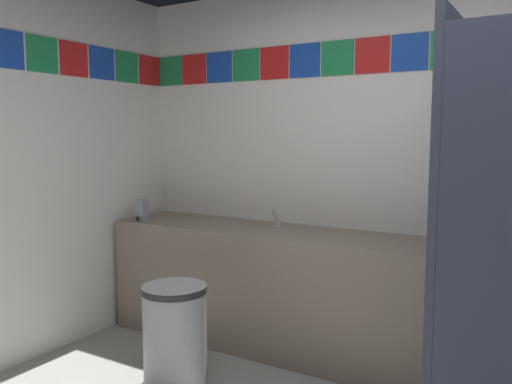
% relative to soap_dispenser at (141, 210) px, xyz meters
% --- Properties ---
extents(wall_back, '(4.44, 0.09, 2.55)m').
position_rel_soap_dispenser_xyz_m(wall_back, '(2.01, 0.52, 0.37)').
color(wall_back, white).
rests_on(wall_back, ground_plane).
extents(vanity_counter, '(2.39, 0.60, 0.84)m').
position_rel_soap_dispenser_xyz_m(vanity_counter, '(1.04, 0.18, -0.49)').
color(vanity_counter, gray).
rests_on(vanity_counter, ground_plane).
extents(faucet_center, '(0.04, 0.10, 0.14)m').
position_rel_soap_dispenser_xyz_m(faucet_center, '(1.04, 0.27, -0.03)').
color(faucet_center, silver).
rests_on(faucet_center, vanity_counter).
extents(soap_dispenser, '(0.09, 0.09, 0.16)m').
position_rel_soap_dispenser_xyz_m(soap_dispenser, '(0.00, 0.00, 0.00)').
color(soap_dispenser, gray).
rests_on(soap_dispenser, vanity_counter).
extents(stall_divider, '(0.92, 1.40, 1.99)m').
position_rel_soap_dispenser_xyz_m(stall_divider, '(2.53, -0.47, 0.08)').
color(stall_divider, '#33384C').
rests_on(stall_divider, ground_plane).
extents(trash_bin, '(0.39, 0.39, 0.61)m').
position_rel_soap_dispenser_xyz_m(trash_bin, '(0.84, -0.62, -0.61)').
color(trash_bin, '#999EA3').
rests_on(trash_bin, ground_plane).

